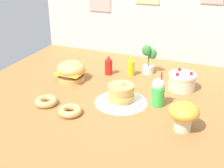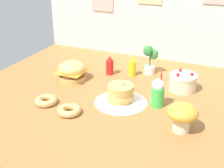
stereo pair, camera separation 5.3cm
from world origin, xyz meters
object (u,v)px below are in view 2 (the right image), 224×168
(potted_plant, at_px, (150,58))
(cream_soda_cup, at_px, (158,93))
(ketchup_bottle, at_px, (110,66))
(burger, at_px, (72,71))
(pancake_stack, at_px, (121,94))
(mustard_bottle, at_px, (132,67))
(donut_chocolate, at_px, (69,110))
(mushroom_stool, at_px, (182,115))
(donut_pink_glaze, at_px, (46,100))
(layer_cake, at_px, (183,82))

(potted_plant, bearing_deg, cream_soda_cup, -67.44)
(ketchup_bottle, bearing_deg, burger, -136.22)
(cream_soda_cup, height_order, potted_plant, potted_plant)
(pancake_stack, relative_size, cream_soda_cup, 1.13)
(mustard_bottle, distance_m, donut_chocolate, 0.87)
(potted_plant, xyz_separation_m, mushroom_stool, (0.48, -0.85, -0.03))
(ketchup_bottle, bearing_deg, donut_pink_glaze, -106.12)
(ketchup_bottle, distance_m, mustard_bottle, 0.21)
(mustard_bottle, distance_m, potted_plant, 0.18)
(pancake_stack, height_order, layer_cake, layer_cake)
(donut_pink_glaze, distance_m, donut_chocolate, 0.25)
(pancake_stack, relative_size, potted_plant, 1.11)
(layer_cake, bearing_deg, mustard_bottle, 165.88)
(pancake_stack, distance_m, mustard_bottle, 0.55)
(mustard_bottle, height_order, potted_plant, potted_plant)
(donut_chocolate, height_order, potted_plant, potted_plant)
(layer_cake, xyz_separation_m, potted_plant, (-0.36, 0.23, 0.08))
(donut_pink_glaze, relative_size, potted_plant, 0.61)
(pancake_stack, distance_m, potted_plant, 0.65)
(burger, height_order, mushroom_stool, mushroom_stool)
(layer_cake, distance_m, potted_plant, 0.44)
(ketchup_bottle, distance_m, cream_soda_cup, 0.72)
(burger, relative_size, donut_chocolate, 1.43)
(layer_cake, relative_size, potted_plant, 0.82)
(donut_chocolate, relative_size, potted_plant, 0.61)
(donut_chocolate, height_order, mushroom_stool, mushroom_stool)
(mustard_bottle, height_order, cream_soda_cup, cream_soda_cup)
(pancake_stack, height_order, mushroom_stool, mushroom_stool)
(burger, height_order, cream_soda_cup, cream_soda_cup)
(pancake_stack, bearing_deg, ketchup_bottle, 122.42)
(layer_cake, bearing_deg, donut_pink_glaze, -143.81)
(ketchup_bottle, xyz_separation_m, potted_plant, (0.34, 0.17, 0.07))
(cream_soda_cup, bearing_deg, mustard_bottle, 128.32)
(mustard_bottle, distance_m, donut_pink_glaze, 0.89)
(burger, distance_m, mustard_bottle, 0.55)
(layer_cake, relative_size, mustard_bottle, 1.25)
(pancake_stack, xyz_separation_m, mustard_bottle, (-0.10, 0.54, 0.02))
(potted_plant, bearing_deg, mustard_bottle, -140.61)
(mushroom_stool, bearing_deg, ketchup_bottle, 139.98)
(layer_cake, xyz_separation_m, mustard_bottle, (-0.50, 0.12, 0.01))
(donut_chocolate, bearing_deg, ketchup_bottle, 92.17)
(burger, bearing_deg, mustard_bottle, 33.54)
(cream_soda_cup, bearing_deg, mushroom_stool, -48.24)
(burger, xyz_separation_m, donut_pink_glaze, (0.05, -0.48, -0.06))
(potted_plant, bearing_deg, burger, -145.07)
(ketchup_bottle, relative_size, donut_chocolate, 1.08)
(burger, height_order, pancake_stack, burger)
(mustard_bottle, relative_size, donut_pink_glaze, 1.08)
(cream_soda_cup, height_order, donut_pink_glaze, cream_soda_cup)
(burger, bearing_deg, donut_pink_glaze, -84.37)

